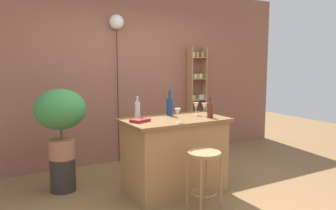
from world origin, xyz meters
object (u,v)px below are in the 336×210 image
(bottle_vinegar, at_px, (137,110))
(wine_glass_left, at_px, (178,112))
(bottle_olive_oil, at_px, (210,110))
(spice_shelf, at_px, (197,99))
(plant_stool, at_px, (63,175))
(cookbook, at_px, (140,120))
(wine_glass_right, at_px, (204,107))
(bar_stool, at_px, (204,167))
(pendant_globe_light, at_px, (116,24))
(bottle_sauce_amber, at_px, (170,106))
(wine_glass_center, at_px, (196,106))
(potted_plant, at_px, (60,114))

(bottle_vinegar, relative_size, wine_glass_left, 1.84)
(bottle_olive_oil, height_order, wine_glass_left, bottle_olive_oil)
(spice_shelf, relative_size, bottle_vinegar, 6.18)
(plant_stool, bearing_deg, cookbook, -44.12)
(wine_glass_right, relative_size, cookbook, 0.78)
(bar_stool, bearing_deg, plant_stool, 130.30)
(cookbook, height_order, pendant_globe_light, pendant_globe_light)
(bar_stool, bearing_deg, wine_glass_right, 54.25)
(wine_glass_right, bearing_deg, bottle_olive_oil, -99.38)
(plant_stool, bearing_deg, bar_stool, -49.70)
(pendant_globe_light, bearing_deg, plant_stool, -143.11)
(bottle_olive_oil, relative_size, bottle_sauce_amber, 0.78)
(bottle_vinegar, distance_m, pendant_globe_light, 1.80)
(wine_glass_center, height_order, cookbook, wine_glass_center)
(bottle_vinegar, bearing_deg, potted_plant, 145.88)
(potted_plant, distance_m, bottle_olive_oil, 1.85)
(wine_glass_left, bearing_deg, pendant_globe_light, 90.54)
(bottle_sauce_amber, xyz_separation_m, cookbook, (-0.53, -0.23, -0.10))
(spice_shelf, xyz_separation_m, pendant_globe_light, (-1.50, 0.04, 1.25))
(potted_plant, xyz_separation_m, bottle_vinegar, (0.79, -0.54, 0.06))
(bottle_vinegar, height_order, wine_glass_center, bottle_vinegar)
(spice_shelf, bearing_deg, pendant_globe_light, 178.45)
(bottle_vinegar, relative_size, bottle_olive_oil, 1.21)
(bottle_vinegar, height_order, wine_glass_right, bottle_vinegar)
(bottle_olive_oil, xyz_separation_m, wine_glass_right, (0.03, 0.16, 0.02))
(wine_glass_left, bearing_deg, potted_plant, 138.96)
(wine_glass_left, xyz_separation_m, wine_glass_center, (0.49, 0.34, 0.00))
(bar_stool, height_order, wine_glass_center, wine_glass_center)
(bar_stool, relative_size, pendant_globe_light, 0.29)
(spice_shelf, xyz_separation_m, bottle_olive_oil, (-0.96, -1.67, 0.08))
(potted_plant, xyz_separation_m, cookbook, (0.74, -0.72, -0.03))
(bar_stool, height_order, pendant_globe_light, pendant_globe_light)
(bottle_olive_oil, xyz_separation_m, wine_glass_left, (-0.52, -0.07, 0.02))
(bar_stool, height_order, cookbook, cookbook)
(wine_glass_right, bearing_deg, bottle_sauce_amber, 147.14)
(wine_glass_left, bearing_deg, bottle_olive_oil, 7.54)
(wine_glass_right, bearing_deg, pendant_globe_light, 110.01)
(spice_shelf, bearing_deg, wine_glass_center, -125.39)
(plant_stool, xyz_separation_m, bottle_vinegar, (0.79, -0.54, 0.83))
(wine_glass_left, bearing_deg, bottle_sauce_amber, 70.15)
(bar_stool, xyz_separation_m, pendant_globe_light, (-0.09, 2.20, 1.69))
(bar_stool, distance_m, wine_glass_left, 0.70)
(pendant_globe_light, bearing_deg, bar_stool, -87.67)
(wine_glass_center, relative_size, cookbook, 0.78)
(plant_stool, xyz_separation_m, cookbook, (0.74, -0.72, 0.74))
(bar_stool, xyz_separation_m, potted_plant, (-1.18, 1.39, 0.48))
(plant_stool, relative_size, wine_glass_left, 2.56)
(spice_shelf, relative_size, potted_plant, 2.14)
(potted_plant, bearing_deg, wine_glass_right, -23.87)
(wine_glass_right, bearing_deg, potted_plant, 156.13)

